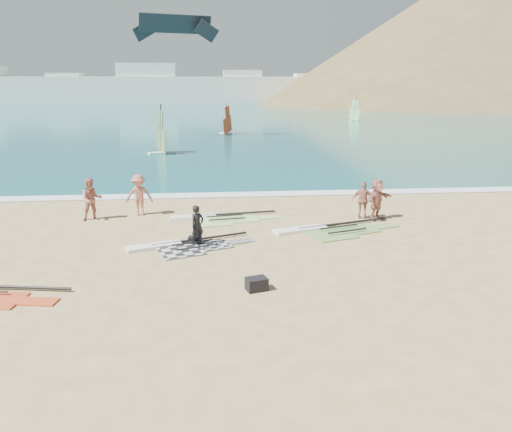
{
  "coord_description": "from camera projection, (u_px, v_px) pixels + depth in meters",
  "views": [
    {
      "loc": [
        -0.68,
        -14.75,
        6.02
      ],
      "look_at": [
        1.03,
        4.0,
        1.0
      ],
      "focal_mm": 35.0,
      "sensor_mm": 36.0,
      "label": 1
    }
  ],
  "objects": [
    {
      "name": "person_wetsuit",
      "position": [
        197.0,
        226.0,
        18.89
      ],
      "size": [
        0.69,
        0.66,
        1.59
      ],
      "primitive_type": "imported",
      "rotation": [
        0.0,
        0.0,
        0.7
      ],
      "color": "black",
      "rests_on": "ground"
    },
    {
      "name": "beachgoer_right",
      "position": [
        377.0,
        199.0,
        22.58
      ],
      "size": [
        1.71,
        1.5,
        1.87
      ],
      "primitive_type": "imported",
      "rotation": [
        0.0,
        0.0,
        0.66
      ],
      "color": "#BA6F61",
      "rests_on": "ground"
    },
    {
      "name": "rig_orange",
      "position": [
        328.0,
        230.0,
        20.99
      ],
      "size": [
        5.58,
        3.13,
        0.2
      ],
      "rotation": [
        0.0,
        0.0,
        0.31
      ],
      "color": "#F4A510",
      "rests_on": "ground"
    },
    {
      "name": "windsurfer_right",
      "position": [
        355.0,
        114.0,
        82.35
      ],
      "size": [
        2.12,
        2.23,
        3.88
      ],
      "rotation": [
        0.0,
        0.0,
        0.57
      ],
      "color": "white",
      "rests_on": "ground"
    },
    {
      "name": "ground",
      "position": [
        235.0,
        280.0,
        15.8
      ],
      "size": [
        300.0,
        300.0,
        0.0
      ],
      "primitive_type": "plane",
      "color": "tan",
      "rests_on": "ground"
    },
    {
      "name": "windsurfer_left",
      "position": [
        161.0,
        139.0,
        43.65
      ],
      "size": [
        2.47,
        2.72,
        4.35
      ],
      "rotation": [
        0.0,
        0.0,
        0.39
      ],
      "color": "white",
      "rests_on": "ground"
    },
    {
      "name": "beachgoer_left",
      "position": [
        92.0,
        199.0,
        22.43
      ],
      "size": [
        1.13,
        1.0,
        1.93
      ],
      "primitive_type": "imported",
      "rotation": [
        0.0,
        0.0,
        0.33
      ],
      "color": "#AF6659",
      "rests_on": "ground"
    },
    {
      "name": "far_town",
      "position": [
        161.0,
        88.0,
        157.59
      ],
      "size": [
        160.0,
        8.0,
        12.0
      ],
      "color": "white",
      "rests_on": "ground"
    },
    {
      "name": "rig_grey",
      "position": [
        182.0,
        246.0,
        18.87
      ],
      "size": [
        4.92,
        2.91,
        0.19
      ],
      "rotation": [
        0.0,
        0.0,
        0.36
      ],
      "color": "black",
      "rests_on": "ground"
    },
    {
      "name": "beachgoer_mid",
      "position": [
        139.0,
        195.0,
        23.22
      ],
      "size": [
        1.28,
        0.76,
        1.95
      ],
      "primitive_type": "imported",
      "rotation": [
        0.0,
        0.0,
        -0.03
      ],
      "color": "#A05F48",
      "rests_on": "ground"
    },
    {
      "name": "windsurfer_centre",
      "position": [
        227.0,
        124.0,
        60.96
      ],
      "size": [
        2.1,
        2.27,
        3.75
      ],
      "rotation": [
        0.0,
        0.0,
        -0.47
      ],
      "color": "white",
      "rests_on": "ground"
    },
    {
      "name": "kitesurf_kite",
      "position": [
        175.0,
        26.0,
        53.19
      ],
      "size": [
        8.9,
        3.27,
        2.82
      ],
      "rotation": [
        0.0,
        0.0,
        0.29
      ],
      "color": "black",
      "rests_on": "ground"
    },
    {
      "name": "beachgoer_back",
      "position": [
        363.0,
        200.0,
        22.74
      ],
      "size": [
        1.09,
        0.69,
        1.73
      ],
      "primitive_type": "imported",
      "rotation": [
        0.0,
        0.0,
        2.85
      ],
      "color": "#AF6D5D",
      "rests_on": "ground"
    },
    {
      "name": "headland_main",
      "position": [
        498.0,
        104.0,
        148.37
      ],
      "size": [
        143.0,
        143.0,
        45.0
      ],
      "primitive_type": "cone",
      "color": "olive",
      "rests_on": "ground"
    },
    {
      "name": "gear_bag_far",
      "position": [
        195.0,
        240.0,
        19.26
      ],
      "size": [
        0.54,
        0.41,
        0.3
      ],
      "primitive_type": "cube",
      "rotation": [
        0.0,
        0.0,
        -0.13
      ],
      "color": "black",
      "rests_on": "ground"
    },
    {
      "name": "rig_green",
      "position": [
        215.0,
        218.0,
        22.79
      ],
      "size": [
        5.03,
        2.31,
        0.19
      ],
      "rotation": [
        0.0,
        0.0,
        0.16
      ],
      "color": "#5FD41C",
      "rests_on": "ground"
    },
    {
      "name": "surf_line",
      "position": [
        224.0,
        195.0,
        27.64
      ],
      "size": [
        300.0,
        1.2,
        0.04
      ],
      "primitive_type": "cube",
      "color": "white",
      "rests_on": "ground"
    },
    {
      "name": "sea",
      "position": [
        212.0,
        105.0,
        142.81
      ],
      "size": [
        300.0,
        240.0,
        0.06
      ],
      "primitive_type": "cube",
      "color": "#0C4357",
      "rests_on": "ground"
    },
    {
      "name": "gear_bag_near",
      "position": [
        257.0,
        284.0,
        14.95
      ],
      "size": [
        0.72,
        0.6,
        0.39
      ],
      "primitive_type": "cube",
      "rotation": [
        0.0,
        0.0,
        0.28
      ],
      "color": "black",
      "rests_on": "ground"
    }
  ]
}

